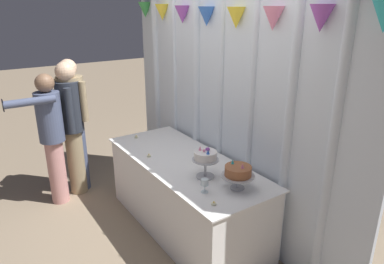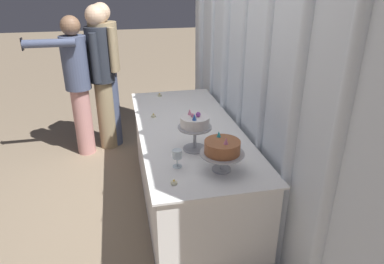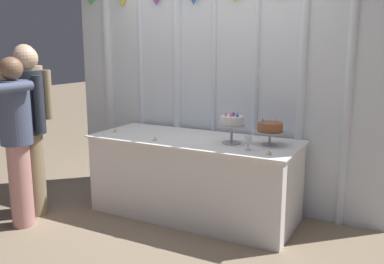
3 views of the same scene
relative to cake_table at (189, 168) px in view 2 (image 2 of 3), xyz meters
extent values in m
plane|color=gray|center=(0.00, -0.10, -0.40)|extent=(24.00, 24.00, 0.00)
cube|color=silver|center=(0.00, 0.48, 0.91)|extent=(3.56, 0.04, 2.62)
cylinder|color=silver|center=(-1.40, 0.46, 0.91)|extent=(0.10, 0.10, 2.62)
cylinder|color=silver|center=(-0.93, 0.46, 0.91)|extent=(0.05, 0.05, 2.62)
cylinder|color=silver|center=(-0.45, 0.46, 0.91)|extent=(0.10, 0.10, 2.62)
cylinder|color=silver|center=(-0.01, 0.46, 0.91)|extent=(0.06, 0.06, 2.62)
cylinder|color=silver|center=(0.46, 0.46, 0.91)|extent=(0.06, 0.06, 2.62)
cylinder|color=silver|center=(0.92, 0.46, 0.91)|extent=(0.08, 0.08, 2.62)
cylinder|color=silver|center=(1.35, 0.46, 0.91)|extent=(0.08, 0.08, 2.62)
cube|color=white|center=(0.00, 0.00, -0.01)|extent=(2.01, 0.79, 0.78)
cube|color=white|center=(0.00, 0.00, 0.39)|extent=(2.06, 0.84, 0.01)
cylinder|color=#B2B2B7|center=(0.41, -0.04, 0.40)|extent=(0.17, 0.17, 0.01)
cylinder|color=#B2B2B7|center=(0.41, -0.04, 0.49)|extent=(0.02, 0.02, 0.16)
cylinder|color=#B2B2B7|center=(0.41, -0.04, 0.58)|extent=(0.25, 0.25, 0.01)
cylinder|color=white|center=(0.41, -0.04, 0.62)|extent=(0.21, 0.21, 0.08)
cone|color=blue|center=(0.47, -0.05, 0.68)|extent=(0.03, 0.03, 0.05)
sphere|color=purple|center=(0.42, -0.01, 0.67)|extent=(0.04, 0.04, 0.04)
cone|color=purple|center=(0.39, -0.01, 0.67)|extent=(0.02, 0.02, 0.03)
cone|color=pink|center=(0.36, -0.06, 0.68)|extent=(0.03, 0.03, 0.04)
sphere|color=pink|center=(0.41, -0.05, 0.67)|extent=(0.03, 0.03, 0.03)
cylinder|color=#B2B2B7|center=(0.74, 0.07, 0.40)|extent=(0.13, 0.13, 0.01)
cylinder|color=#B2B2B7|center=(0.74, 0.07, 0.46)|extent=(0.02, 0.02, 0.11)
cylinder|color=#B2B2B7|center=(0.74, 0.07, 0.52)|extent=(0.29, 0.29, 0.01)
cylinder|color=#995633|center=(0.74, 0.07, 0.57)|extent=(0.23, 0.23, 0.08)
cone|color=pink|center=(0.78, 0.08, 0.63)|extent=(0.03, 0.03, 0.04)
cone|color=#2DB2B7|center=(0.67, 0.07, 0.63)|extent=(0.03, 0.03, 0.04)
cylinder|color=silver|center=(0.64, -0.21, 0.40)|extent=(0.06, 0.06, 0.00)
cylinder|color=silver|center=(0.64, -0.21, 0.43)|extent=(0.01, 0.01, 0.06)
cylinder|color=silver|center=(0.64, -0.21, 0.49)|extent=(0.07, 0.07, 0.06)
cylinder|color=beige|center=(-0.88, -0.13, 0.41)|extent=(0.04, 0.04, 0.02)
sphere|color=#F9CC4C|center=(-0.88, -0.13, 0.43)|extent=(0.01, 0.01, 0.01)
cylinder|color=beige|center=(-0.29, -0.26, 0.41)|extent=(0.04, 0.04, 0.02)
sphere|color=#F9CC4C|center=(-0.29, -0.26, 0.43)|extent=(0.01, 0.01, 0.01)
cylinder|color=beige|center=(0.84, -0.26, 0.41)|extent=(0.04, 0.04, 0.02)
sphere|color=#F9CC4C|center=(0.84, -0.26, 0.42)|extent=(0.01, 0.01, 0.01)
cylinder|color=#4C5675|center=(-1.52, -0.67, 0.07)|extent=(0.31, 0.31, 0.95)
cylinder|color=#9E8966|center=(-1.52, -0.67, 0.82)|extent=(0.43, 0.43, 0.55)
sphere|color=beige|center=(-1.52, -0.67, 1.20)|extent=(0.21, 0.21, 0.21)
cube|color=#232328|center=(-1.52, -0.82, 0.85)|extent=(0.04, 0.02, 0.35)
cylinder|color=#9E8966|center=(-1.70, -0.77, 0.82)|extent=(0.08, 0.08, 0.49)
cylinder|color=#9E8966|center=(-1.34, -0.58, 0.82)|extent=(0.08, 0.08, 0.49)
cylinder|color=#9E8966|center=(-1.44, -0.73, 0.02)|extent=(0.26, 0.26, 0.84)
cylinder|color=#282D38|center=(-1.44, -0.73, 0.75)|extent=(0.36, 0.36, 0.62)
sphere|color=beige|center=(-1.44, -0.73, 1.18)|extent=(0.23, 0.23, 0.23)
cube|color=#664C84|center=(-1.44, -0.86, 0.78)|extent=(0.04, 0.02, 0.40)
cylinder|color=#282D38|center=(-1.62, -0.68, 0.75)|extent=(0.08, 0.08, 0.54)
cylinder|color=#282D38|center=(-1.26, -0.78, 0.75)|extent=(0.08, 0.08, 0.54)
cylinder|color=#D6938E|center=(-1.33, -0.99, 0.00)|extent=(0.26, 0.26, 0.80)
cylinder|color=#4C5675|center=(-1.33, -0.99, 0.69)|extent=(0.36, 0.36, 0.58)
sphere|color=#846047|center=(-1.33, -0.99, 1.09)|extent=(0.21, 0.21, 0.21)
cube|color=#232328|center=(-1.33, -1.12, 0.72)|extent=(0.04, 0.02, 0.37)
cylinder|color=#4C5675|center=(-1.51, -1.04, 0.69)|extent=(0.08, 0.08, 0.51)
cylinder|color=#4C5675|center=(-1.15, -1.20, 0.95)|extent=(0.08, 0.51, 0.08)
cube|color=black|center=(-1.15, -1.46, 0.95)|extent=(0.06, 0.01, 0.12)
camera|label=1|loc=(2.80, -1.78, 1.92)|focal=33.09mm
camera|label=2|loc=(2.65, -0.54, 1.57)|focal=32.64mm
camera|label=3|loc=(1.87, -3.59, 1.30)|focal=39.40mm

